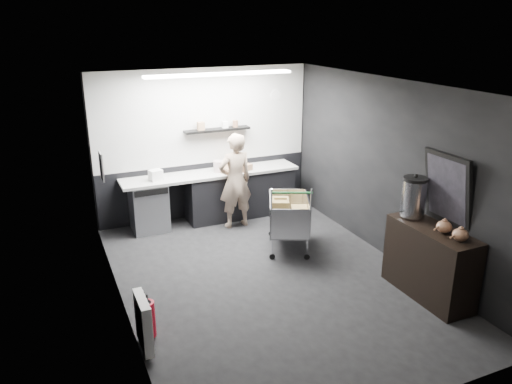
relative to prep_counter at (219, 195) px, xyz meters
name	(u,v)px	position (x,y,z in m)	size (l,w,h in m)	color
floor	(269,279)	(-0.14, -2.42, -0.46)	(5.50, 5.50, 0.00)	black
ceiling	(270,86)	(-0.14, -2.42, 2.24)	(5.50, 5.50, 0.00)	silver
wall_back	(205,144)	(-0.14, 0.33, 0.89)	(5.50, 5.50, 0.00)	black
wall_front	(407,284)	(-0.14, -5.17, 0.89)	(5.50, 5.50, 0.00)	black
wall_left	(116,211)	(-2.14, -2.42, 0.89)	(5.50, 5.50, 0.00)	black
wall_right	(391,171)	(1.86, -2.42, 0.89)	(5.50, 5.50, 0.00)	black
kitchen_wall_panel	(204,117)	(-0.14, 0.31, 1.39)	(3.95, 0.02, 1.70)	silver
dado_panel	(207,189)	(-0.14, 0.31, 0.04)	(3.95, 0.02, 1.00)	black
floating_shelf	(217,130)	(0.06, 0.20, 1.16)	(1.20, 0.22, 0.04)	black
wall_clock	(276,95)	(1.26, 0.30, 1.69)	(0.20, 0.20, 0.03)	white
poster	(101,166)	(-2.12, -1.12, 1.09)	(0.02, 0.30, 0.40)	white
poster_red_band	(101,161)	(-2.11, -1.12, 1.16)	(0.01, 0.22, 0.10)	red
radiator	(143,323)	(-2.08, -3.32, -0.11)	(0.10, 0.50, 0.60)	white
ceiling_strip	(220,74)	(-0.14, -0.57, 2.21)	(2.40, 0.20, 0.04)	white
prep_counter	(219,195)	(0.00, 0.00, 0.00)	(3.20, 0.61, 0.90)	black
person	(235,181)	(0.14, -0.45, 0.38)	(0.61, 0.40, 1.68)	beige
shopping_cart	(289,216)	(0.59, -1.61, 0.08)	(1.00, 1.26, 1.13)	silver
sideboard	(430,252)	(1.62, -3.63, 0.15)	(0.55, 1.29, 1.93)	black
fire_extinguisher	(148,318)	(-1.99, -3.12, -0.19)	(0.16, 0.16, 0.54)	red
cardboard_box	(234,168)	(0.28, -0.05, 0.50)	(0.55, 0.42, 0.11)	#967050
pink_tub	(219,166)	(0.01, 0.00, 0.54)	(0.20, 0.20, 0.20)	beige
white_container	(156,175)	(-1.14, -0.05, 0.53)	(0.21, 0.16, 0.18)	white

